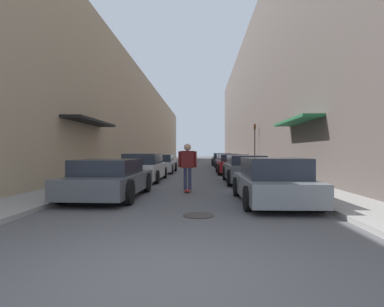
{
  "coord_description": "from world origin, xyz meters",
  "views": [
    {
      "loc": [
        0.49,
        -3.43,
        1.46
      ],
      "look_at": [
        -0.01,
        10.56,
        1.37
      ],
      "focal_mm": 28.0,
      "sensor_mm": 36.0,
      "label": 1
    }
  ],
  "objects_px": {
    "parked_car_left_0": "(110,179)",
    "parked_car_left_1": "(144,168)",
    "parked_car_right_0": "(272,182)",
    "manhole_cover": "(199,215)",
    "parked_car_left_2": "(161,164)",
    "parked_car_right_4": "(222,159)",
    "traffic_light": "(255,141)",
    "skateboarder": "(187,162)",
    "parked_car_right_1": "(245,169)",
    "parked_car_right_2": "(233,164)",
    "parked_car_right_3": "(227,162)"
  },
  "relations": [
    {
      "from": "skateboarder",
      "to": "parked_car_right_0",
      "type": "bearing_deg",
      "value": -42.23
    },
    {
      "from": "parked_car_left_1",
      "to": "parked_car_left_2",
      "type": "xyz_separation_m",
      "value": [
        0.02,
        5.94,
        -0.05
      ]
    },
    {
      "from": "parked_car_right_1",
      "to": "parked_car_right_4",
      "type": "distance_m",
      "value": 17.08
    },
    {
      "from": "parked_car_right_0",
      "to": "skateboarder",
      "type": "height_order",
      "value": "skateboarder"
    },
    {
      "from": "parked_car_right_0",
      "to": "parked_car_right_2",
      "type": "height_order",
      "value": "parked_car_right_0"
    },
    {
      "from": "parked_car_left_1",
      "to": "parked_car_left_2",
      "type": "relative_size",
      "value": 0.99
    },
    {
      "from": "parked_car_left_2",
      "to": "manhole_cover",
      "type": "bearing_deg",
      "value": -78.66
    },
    {
      "from": "parked_car_right_2",
      "to": "manhole_cover",
      "type": "bearing_deg",
      "value": -99.08
    },
    {
      "from": "parked_car_right_0",
      "to": "skateboarder",
      "type": "distance_m",
      "value": 3.43
    },
    {
      "from": "parked_car_right_3",
      "to": "parked_car_right_4",
      "type": "xyz_separation_m",
      "value": [
        -0.05,
        6.0,
        0.02
      ]
    },
    {
      "from": "parked_car_left_1",
      "to": "skateboarder",
      "type": "relative_size",
      "value": 2.68
    },
    {
      "from": "parked_car_right_0",
      "to": "traffic_light",
      "type": "bearing_deg",
      "value": 81.79
    },
    {
      "from": "parked_car_right_2",
      "to": "parked_car_left_0",
      "type": "bearing_deg",
      "value": -115.35
    },
    {
      "from": "parked_car_left_2",
      "to": "parked_car_right_0",
      "type": "height_order",
      "value": "parked_car_right_0"
    },
    {
      "from": "parked_car_right_0",
      "to": "parked_car_right_1",
      "type": "bearing_deg",
      "value": 89.87
    },
    {
      "from": "parked_car_right_4",
      "to": "parked_car_right_1",
      "type": "bearing_deg",
      "value": -90.02
    },
    {
      "from": "parked_car_left_1",
      "to": "parked_car_right_2",
      "type": "distance_m",
      "value": 6.87
    },
    {
      "from": "parked_car_right_2",
      "to": "parked_car_left_2",
      "type": "bearing_deg",
      "value": 167.12
    },
    {
      "from": "parked_car_left_0",
      "to": "parked_car_right_0",
      "type": "distance_m",
      "value": 4.97
    },
    {
      "from": "skateboarder",
      "to": "traffic_light",
      "type": "distance_m",
      "value": 15.86
    },
    {
      "from": "parked_car_left_1",
      "to": "parked_car_right_2",
      "type": "height_order",
      "value": "parked_car_left_1"
    },
    {
      "from": "parked_car_right_4",
      "to": "traffic_light",
      "type": "xyz_separation_m",
      "value": [
        2.47,
        -5.31,
        1.75
      ]
    },
    {
      "from": "parked_car_left_2",
      "to": "skateboarder",
      "type": "height_order",
      "value": "skateboarder"
    },
    {
      "from": "traffic_light",
      "to": "parked_car_right_4",
      "type": "bearing_deg",
      "value": 114.99
    },
    {
      "from": "parked_car_left_0",
      "to": "parked_car_right_1",
      "type": "relative_size",
      "value": 0.96
    },
    {
      "from": "parked_car_left_2",
      "to": "parked_car_left_0",
      "type": "bearing_deg",
      "value": -90.16
    },
    {
      "from": "parked_car_left_0",
      "to": "manhole_cover",
      "type": "bearing_deg",
      "value": -41.84
    },
    {
      "from": "parked_car_right_1",
      "to": "parked_car_right_2",
      "type": "relative_size",
      "value": 1.09
    },
    {
      "from": "parked_car_left_0",
      "to": "skateboarder",
      "type": "xyz_separation_m",
      "value": [
        2.38,
        1.46,
        0.48
      ]
    },
    {
      "from": "parked_car_right_1",
      "to": "parked_car_right_2",
      "type": "distance_m",
      "value": 5.66
    },
    {
      "from": "parked_car_left_1",
      "to": "parked_car_right_1",
      "type": "xyz_separation_m",
      "value": [
        4.9,
        -0.83,
        -0.01
      ]
    },
    {
      "from": "skateboarder",
      "to": "manhole_cover",
      "type": "relative_size",
      "value": 2.49
    },
    {
      "from": "parked_car_left_1",
      "to": "parked_car_left_0",
      "type": "bearing_deg",
      "value": -90.12
    },
    {
      "from": "parked_car_right_1",
      "to": "parked_car_right_4",
      "type": "bearing_deg",
      "value": 89.98
    },
    {
      "from": "parked_car_left_2",
      "to": "parked_car_right_1",
      "type": "bearing_deg",
      "value": -54.21
    },
    {
      "from": "parked_car_left_2",
      "to": "parked_car_right_4",
      "type": "xyz_separation_m",
      "value": [
        4.89,
        10.31,
        0.04
      ]
    },
    {
      "from": "parked_car_left_2",
      "to": "parked_car_right_4",
      "type": "bearing_deg",
      "value": 64.63
    },
    {
      "from": "parked_car_left_0",
      "to": "parked_car_right_0",
      "type": "bearing_deg",
      "value": -9.51
    },
    {
      "from": "parked_car_right_1",
      "to": "parked_car_right_2",
      "type": "xyz_separation_m",
      "value": [
        -0.02,
        5.66,
        -0.0
      ]
    },
    {
      "from": "parked_car_right_1",
      "to": "parked_car_right_0",
      "type": "bearing_deg",
      "value": -90.13
    },
    {
      "from": "skateboarder",
      "to": "parked_car_right_4",
      "type": "bearing_deg",
      "value": 82.88
    },
    {
      "from": "parked_car_right_0",
      "to": "traffic_light",
      "type": "height_order",
      "value": "traffic_light"
    },
    {
      "from": "parked_car_left_2",
      "to": "parked_car_right_3",
      "type": "distance_m",
      "value": 6.56
    },
    {
      "from": "parked_car_left_0",
      "to": "parked_car_left_1",
      "type": "bearing_deg",
      "value": 89.88
    },
    {
      "from": "parked_car_right_3",
      "to": "manhole_cover",
      "type": "height_order",
      "value": "parked_car_right_3"
    },
    {
      "from": "parked_car_right_0",
      "to": "manhole_cover",
      "type": "xyz_separation_m",
      "value": [
        -2.06,
        -1.72,
        -0.6
      ]
    },
    {
      "from": "parked_car_right_4",
      "to": "skateboarder",
      "type": "distance_m",
      "value": 20.46
    },
    {
      "from": "parked_car_left_1",
      "to": "parked_car_left_2",
      "type": "bearing_deg",
      "value": 89.8
    },
    {
      "from": "skateboarder",
      "to": "traffic_light",
      "type": "relative_size",
      "value": 0.47
    },
    {
      "from": "parked_car_left_0",
      "to": "manhole_cover",
      "type": "distance_m",
      "value": 3.86
    }
  ]
}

